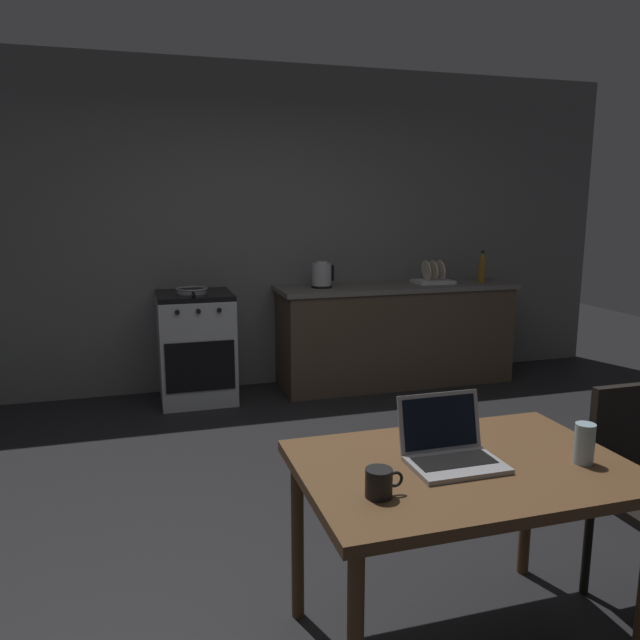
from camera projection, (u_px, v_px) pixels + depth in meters
ground_plane at (346, 525)px, 3.17m from camera, size 12.00×12.00×0.00m
back_wall at (282, 229)px, 5.50m from camera, size 6.40×0.10×2.80m
kitchen_counter at (395, 334)px, 5.62m from camera, size 2.16×0.64×0.91m
stove_oven at (196, 347)px, 5.12m from camera, size 0.60×0.62×0.91m
dining_table at (462, 484)px, 2.19m from camera, size 1.16×0.79×0.73m
laptop at (451, 450)px, 2.17m from camera, size 0.32×0.27×0.22m
electric_kettle at (322, 275)px, 5.32m from camera, size 0.20×0.18×0.23m
bottle at (482, 267)px, 5.69m from camera, size 0.07×0.07×0.29m
frying_pan at (192, 290)px, 5.00m from camera, size 0.26×0.43×0.05m
coffee_mug at (379, 483)px, 1.92m from camera, size 0.13×0.09×0.09m
drinking_glass at (584, 444)px, 2.16m from camera, size 0.07×0.07×0.14m
dish_rack at (433, 278)px, 5.63m from camera, size 0.34×0.26×0.21m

